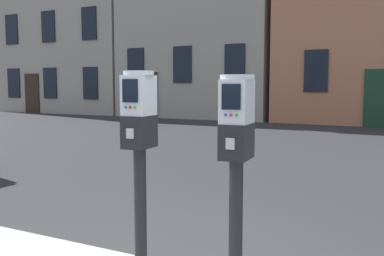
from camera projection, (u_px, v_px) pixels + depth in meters
parking_meter_near_kerb at (139, 139)px, 3.10m from camera, size 0.23×0.26×1.54m
parking_meter_twin_adjacent at (236, 149)px, 2.77m from camera, size 0.23×0.26×1.51m
townhouse_green_painted at (91, 10)px, 25.40m from camera, size 8.05×6.88×11.60m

